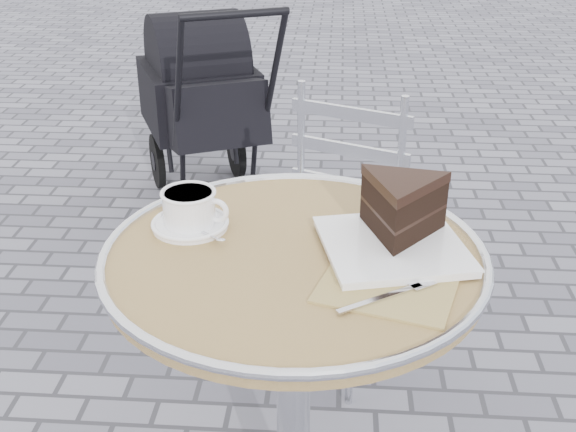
# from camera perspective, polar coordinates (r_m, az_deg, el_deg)

# --- Properties ---
(cafe_table) EXTENTS (0.72, 0.72, 0.74)m
(cafe_table) POSITION_cam_1_polar(r_m,az_deg,el_deg) (1.42, 0.45, -8.67)
(cafe_table) COLOR silver
(cafe_table) RESTS_ON ground
(cappuccino_set) EXTENTS (0.16, 0.15, 0.08)m
(cappuccino_set) POSITION_cam_1_polar(r_m,az_deg,el_deg) (1.42, -7.73, 0.35)
(cappuccino_set) COLOR white
(cappuccino_set) RESTS_ON cafe_table
(cake_plate_set) EXTENTS (0.30, 0.41, 0.13)m
(cake_plate_set) POSITION_cam_1_polar(r_m,az_deg,el_deg) (1.34, 8.78, 0.03)
(cake_plate_set) COLOR #A18658
(cake_plate_set) RESTS_ON cafe_table
(bistro_chair) EXTENTS (0.48, 0.48, 0.81)m
(bistro_chair) POSITION_cam_1_polar(r_m,az_deg,el_deg) (2.08, 3.99, 1.36)
(bistro_chair) COLOR silver
(bistro_chair) RESTS_ON ground
(baby_stroller) EXTENTS (0.72, 0.97, 0.93)m
(baby_stroller) POSITION_cam_1_polar(r_m,az_deg,el_deg) (3.12, -6.60, 8.35)
(baby_stroller) COLOR black
(baby_stroller) RESTS_ON ground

